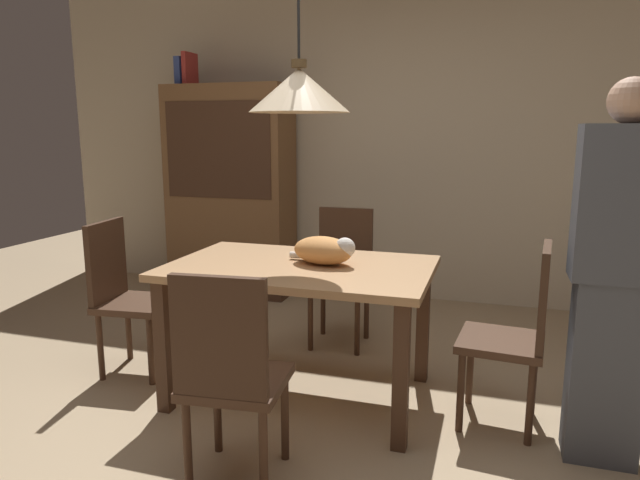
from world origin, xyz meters
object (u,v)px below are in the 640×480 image
(person_standing, at_px, (614,277))
(chair_near_front, at_px, (230,371))
(chair_left_side, at_px, (124,290))
(book_red_tall, at_px, (190,69))
(cat_sleeping, at_px, (325,250))
(pendant_lamp, at_px, (299,90))
(book_blue_wide, at_px, (184,72))
(chair_far_back, at_px, (342,270))
(chair_right_side, at_px, (519,329))
(hutch_bookcase, at_px, (231,195))
(dining_table, at_px, (300,283))

(person_standing, bearing_deg, chair_near_front, -155.01)
(chair_left_side, bearing_deg, book_red_tall, 106.20)
(cat_sleeping, relative_size, pendant_lamp, 0.31)
(chair_near_front, xyz_separation_m, book_blue_wide, (-1.72, 2.68, 1.46))
(chair_far_back, relative_size, pendant_lamp, 0.72)
(chair_far_back, xyz_separation_m, pendant_lamp, (0.00, -0.88, 1.15))
(chair_left_side, distance_m, chair_far_back, 1.43)
(cat_sleeping, relative_size, book_red_tall, 1.43)
(pendant_lamp, bearing_deg, chair_far_back, 90.16)
(pendant_lamp, bearing_deg, person_standing, -7.18)
(chair_near_front, relative_size, chair_right_side, 1.00)
(pendant_lamp, height_order, person_standing, pendant_lamp)
(chair_right_side, distance_m, hutch_bookcase, 3.04)
(pendant_lamp, bearing_deg, chair_left_side, -179.56)
(book_red_tall, bearing_deg, book_blue_wide, 180.00)
(chair_near_front, relative_size, chair_left_side, 1.00)
(chair_right_side, height_order, hutch_bookcase, hutch_bookcase)
(chair_left_side, xyz_separation_m, cat_sleeping, (1.25, 0.06, 0.32))
(chair_near_front, height_order, book_blue_wide, book_blue_wide)
(cat_sleeping, distance_m, book_blue_wide, 2.79)
(chair_near_front, height_order, pendant_lamp, pendant_lamp)
(chair_near_front, height_order, chair_far_back, same)
(hutch_bookcase, distance_m, book_red_tall, 1.16)
(chair_far_back, height_order, hutch_bookcase, hutch_bookcase)
(pendant_lamp, bearing_deg, chair_right_side, -0.37)
(person_standing, bearing_deg, chair_left_side, 176.09)
(cat_sleeping, distance_m, hutch_bookcase, 2.25)
(cat_sleeping, distance_m, book_red_tall, 2.75)
(dining_table, height_order, chair_far_back, chair_far_back)
(chair_left_side, xyz_separation_m, pendant_lamp, (1.13, 0.01, 1.15))
(chair_left_side, relative_size, pendant_lamp, 0.72)
(dining_table, bearing_deg, chair_near_front, -89.49)
(dining_table, bearing_deg, hutch_bookcase, 125.75)
(pendant_lamp, xyz_separation_m, book_red_tall, (-1.65, 1.80, 0.33))
(cat_sleeping, bearing_deg, chair_left_side, -177.46)
(dining_table, distance_m, hutch_bookcase, 2.23)
(chair_left_side, height_order, hutch_bookcase, hutch_bookcase)
(chair_left_side, distance_m, person_standing, 2.64)
(chair_near_front, xyz_separation_m, person_standing, (1.48, 0.69, 0.33))
(dining_table, distance_m, chair_right_side, 1.14)
(hutch_bookcase, bearing_deg, pendant_lamp, -54.25)
(dining_table, bearing_deg, chair_far_back, 90.16)
(hutch_bookcase, xyz_separation_m, book_red_tall, (-0.36, 0.00, 1.10))
(book_red_tall, xyz_separation_m, person_standing, (3.14, -1.99, -1.15))
(book_red_tall, bearing_deg, person_standing, -32.30)
(chair_right_side, bearing_deg, chair_far_back, 141.93)
(chair_near_front, relative_size, hutch_bookcase, 0.50)
(pendant_lamp, relative_size, hutch_bookcase, 0.70)
(chair_far_back, xyz_separation_m, hutch_bookcase, (-1.29, 0.92, 0.38))
(hutch_bookcase, distance_m, book_blue_wide, 1.16)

